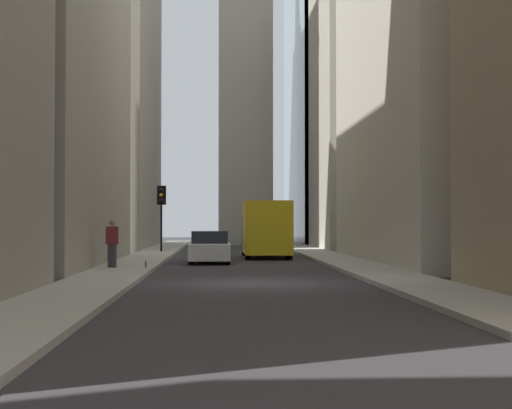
{
  "coord_description": "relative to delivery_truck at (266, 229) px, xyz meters",
  "views": [
    {
      "loc": [
        -22.27,
        1.05,
        1.81
      ],
      "look_at": [
        17.57,
        -0.99,
        2.76
      ],
      "focal_mm": 52.46,
      "sensor_mm": 36.0,
      "label": 1
    }
  ],
  "objects": [
    {
      "name": "church_spire",
      "position": [
        21.92,
        0.26,
        15.9
      ],
      "size": [
        4.68,
        4.68,
        33.22
      ],
      "color": "#B7B2A5",
      "rests_on": "ground_plane"
    },
    {
      "name": "sedan_white",
      "position": [
        -4.9,
        2.8,
        -0.8
      ],
      "size": [
        4.3,
        1.78,
        1.42
      ],
      "color": "silver",
      "rests_on": "ground_plane"
    },
    {
      "name": "traffic_light_midblock",
      "position": [
        4.67,
        5.68,
        1.45
      ],
      "size": [
        0.43,
        0.52,
        3.77
      ],
      "color": "black",
      "rests_on": "sidewalk_right"
    },
    {
      "name": "ground_plane",
      "position": [
        -15.96,
        1.4,
        -1.46
      ],
      "size": [
        135.0,
        135.0,
        0.0
      ],
      "primitive_type": "plane",
      "color": "#302D30"
    },
    {
      "name": "discarded_bottle",
      "position": [
        -10.43,
        5.1,
        -1.21
      ],
      "size": [
        0.07,
        0.07,
        0.27
      ],
      "color": "#236033",
      "rests_on": "sidewalk_right"
    },
    {
      "name": "building_right_far",
      "position": [
        13.72,
        12.0,
        15.05
      ],
      "size": [
        16.72,
        10.5,
        32.99
      ],
      "color": "gray",
      "rests_on": "ground_plane"
    },
    {
      "name": "sidewalk_left",
      "position": [
        -15.96,
        -3.1,
        -1.39
      ],
      "size": [
        90.0,
        2.2,
        0.14
      ],
      "primitive_type": "cube",
      "color": "#A8A399",
      "rests_on": "ground_plane"
    },
    {
      "name": "pedestrian",
      "position": [
        -10.44,
        6.34,
        -0.35
      ],
      "size": [
        0.26,
        0.44,
        1.77
      ],
      "color": "#33333D",
      "rests_on": "sidewalk_right"
    },
    {
      "name": "building_left_far",
      "position": [
        12.14,
        -9.2,
        10.72
      ],
      "size": [
        12.83,
        10.0,
        24.37
      ],
      "color": "beige",
      "rests_on": "ground_plane"
    },
    {
      "name": "sidewalk_right",
      "position": [
        -15.96,
        5.9,
        -1.39
      ],
      "size": [
        90.0,
        2.2,
        0.14
      ],
      "primitive_type": "cube",
      "color": "#A8A399",
      "rests_on": "ground_plane"
    },
    {
      "name": "delivery_truck",
      "position": [
        0.0,
        0.0,
        0.0
      ],
      "size": [
        6.46,
        2.25,
        2.84
      ],
      "color": "yellow",
      "rests_on": "ground_plane"
    }
  ]
}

